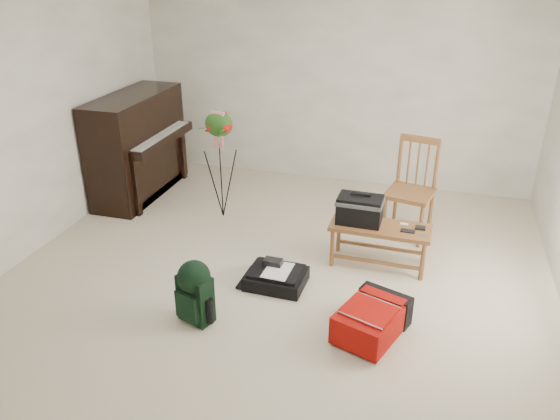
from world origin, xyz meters
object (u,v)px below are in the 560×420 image
(black_duffel, at_px, (276,277))
(red_suitcase, at_px, (372,316))
(piano, at_px, (139,148))
(bench, at_px, (366,215))
(green_backpack, at_px, (195,289))
(dining_chair, at_px, (410,190))
(flower_stand, at_px, (221,166))

(black_duffel, bearing_deg, red_suitcase, -23.38)
(piano, bearing_deg, bench, -17.35)
(black_duffel, bearing_deg, green_backpack, -123.03)
(black_duffel, height_order, green_backpack, green_backpack)
(red_suitcase, distance_m, black_duffel, 1.03)
(piano, xyz_separation_m, red_suitcase, (3.16, -1.97, -0.46))
(bench, relative_size, dining_chair, 0.90)
(red_suitcase, xyz_separation_m, flower_stand, (-1.94, 1.64, 0.48))
(green_backpack, bearing_deg, piano, 147.65)
(black_duffel, relative_size, flower_stand, 0.42)
(piano, relative_size, dining_chair, 1.43)
(green_backpack, bearing_deg, dining_chair, 72.91)
(bench, xyz_separation_m, red_suitcase, (0.23, -1.06, -0.37))
(red_suitcase, bearing_deg, flower_stand, 159.35)
(piano, bearing_deg, flower_stand, -15.37)
(piano, xyz_separation_m, flower_stand, (1.22, -0.33, 0.02))
(dining_chair, bearing_deg, flower_stand, -163.77)
(dining_chair, xyz_separation_m, red_suitcase, (-0.13, -1.79, -0.37))
(black_duffel, bearing_deg, flower_stand, 131.32)
(piano, relative_size, green_backpack, 2.71)
(piano, distance_m, green_backpack, 2.86)
(bench, height_order, dining_chair, dining_chair)
(piano, bearing_deg, green_backpack, -52.04)
(piano, bearing_deg, dining_chair, -3.22)
(dining_chair, relative_size, green_backpack, 1.90)
(black_duffel, distance_m, green_backpack, 0.87)
(dining_chair, height_order, flower_stand, flower_stand)
(black_duffel, bearing_deg, dining_chair, 53.59)
(red_suitcase, height_order, green_backpack, green_backpack)
(red_suitcase, relative_size, green_backpack, 1.33)
(dining_chair, height_order, black_duffel, dining_chair)
(green_backpack, relative_size, flower_stand, 0.44)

